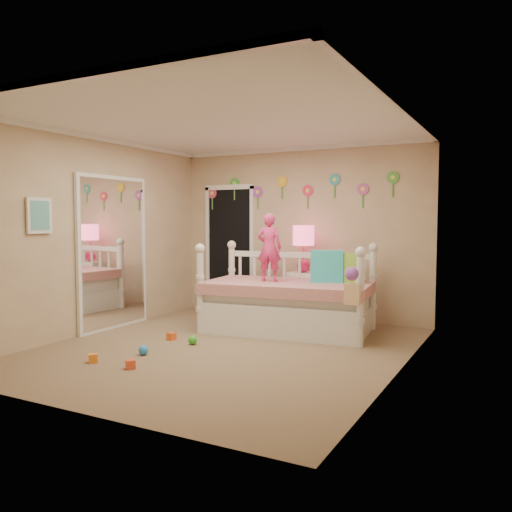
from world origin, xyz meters
The scene contains 18 objects.
floor centered at (0.00, 0.00, 0.00)m, with size 4.00×4.50×0.01m, color #7F684C.
ceiling centered at (0.00, 0.00, 2.60)m, with size 4.00×4.50×0.01m, color white.
back_wall centered at (0.00, 2.25, 1.30)m, with size 4.00×0.01×2.60m, color tan.
left_wall centered at (-2.00, 0.00, 1.30)m, with size 0.01×4.50×2.60m, color tan.
right_wall centered at (2.00, 0.00, 1.30)m, with size 0.01×4.50×2.60m, color tan.
crown_molding centered at (0.00, 0.00, 2.57)m, with size 4.00×4.50×0.06m, color white, non-canonical shape.
daybed centered at (0.26, 1.22, 0.60)m, with size 2.22×1.19×1.20m, color white, non-canonical shape.
pillow_turquoise centered at (0.74, 1.41, 0.88)m, with size 0.43×0.15×0.43m, color #26BEC1.
pillow_lime centered at (0.97, 1.50, 0.87)m, with size 0.41×0.15×0.39m, color #80B938.
child centered at (0.02, 1.14, 1.13)m, with size 0.33×0.22×0.92m, color #EE367B.
nightstand centered at (0.18, 1.94, 0.37)m, with size 0.44×0.33×0.73m, color white.
table_lamp centered at (0.18, 1.94, 1.19)m, with size 0.31×0.31×0.69m.
closet_doorway centered at (-1.25, 2.23, 1.03)m, with size 0.90×0.04×2.07m, color black.
flower_decals centered at (-0.09, 2.24, 1.94)m, with size 3.40×0.02×0.50m, color #B2668C, non-canonical shape.
mirror_closet centered at (-1.96, 0.30, 1.05)m, with size 0.07×1.30×2.10m, color white.
wall_picture centered at (-1.97, -0.90, 1.55)m, with size 0.05×0.34×0.42m, color white.
hanging_bag centered at (1.32, 0.61, 0.73)m, with size 0.20×0.16×0.36m, color beige, non-canonical shape.
toy_scatter centered at (-0.74, -0.51, 0.06)m, with size 0.80×1.30×0.11m, color #996666, non-canonical shape.
Camera 1 is at (3.09, -5.11, 1.50)m, focal length 36.47 mm.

